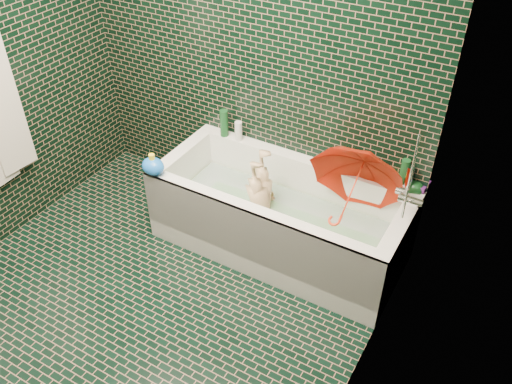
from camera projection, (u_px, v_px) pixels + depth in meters
The scene contains 18 objects.
floor at pixel (137, 318), 3.35m from camera, with size 2.80×2.80×0.00m, color black.
wall_back at pixel (251, 47), 3.54m from camera, with size 2.80×2.80×0.00m, color black.
wall_right at pixel (358, 241), 2.07m from camera, with size 2.80×2.80×0.00m, color black.
bathtub at pixel (279, 223), 3.73m from camera, with size 1.70×0.75×0.55m.
bath_mat at pixel (280, 228), 3.77m from camera, with size 1.35×0.47×0.01m, color green.
water at pixel (280, 212), 3.69m from camera, with size 1.48×0.53×0.00m, color silver.
faucet at pixel (409, 195), 3.07m from camera, with size 0.18×0.19×0.55m.
child at pixel (262, 207), 3.71m from camera, with size 0.29×0.19×0.80m, color tan.
umbrella at pixel (352, 191), 3.36m from camera, with size 0.60×0.60×0.53m, color red.
soap_bottle_a at pixel (401, 191), 3.46m from camera, with size 0.10×0.10×0.25m, color white.
soap_bottle_b at pixel (417, 192), 3.45m from camera, with size 0.08×0.08×0.18m, color #4E1C69.
soap_bottle_c at pixel (414, 194), 3.44m from camera, with size 0.13×0.13×0.16m, color #13441E.
bottle_right_tall at pixel (404, 174), 3.43m from camera, with size 0.06×0.06×0.21m, color #13441E.
bottle_right_pump at pixel (409, 179), 3.41m from camera, with size 0.05×0.05×0.18m, color silver.
bottle_left_tall at pixel (224, 123), 3.93m from camera, with size 0.06×0.06×0.21m, color #13441E.
bottle_left_short at pixel (238, 131), 3.90m from camera, with size 0.05×0.05×0.15m, color white.
rubber_duck at pixel (392, 181), 3.47m from camera, with size 0.12×0.09×0.10m.
bath_toy at pixel (153, 166), 3.57m from camera, with size 0.19×0.17×0.15m.
Camera 1 is at (1.72, -1.51, 2.66)m, focal length 38.00 mm.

